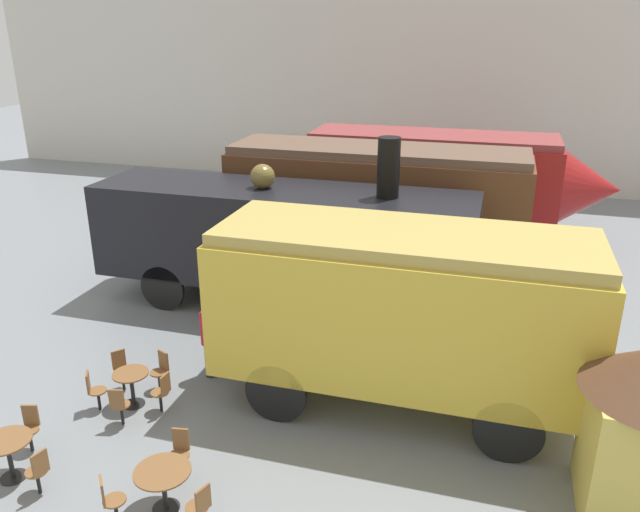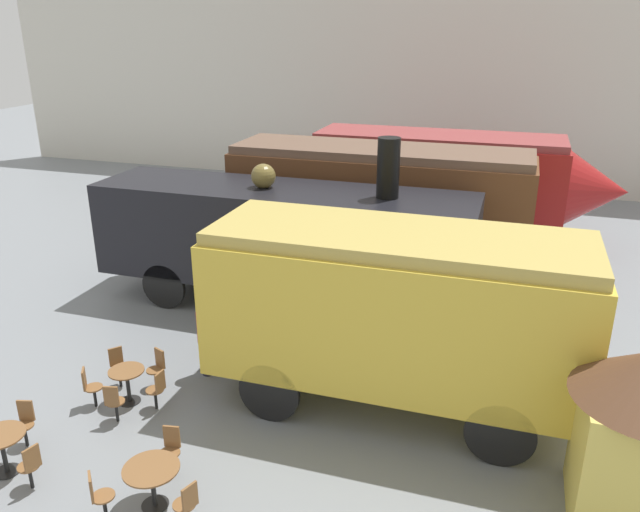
# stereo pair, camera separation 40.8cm
# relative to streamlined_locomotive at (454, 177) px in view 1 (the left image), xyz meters

# --- Properties ---
(ground_plane) EXTENTS (80.00, 80.00, 0.00)m
(ground_plane) POSITION_rel_streamlined_locomotive_xyz_m (-2.35, -8.61, -2.13)
(ground_plane) COLOR gray
(backdrop_wall) EXTENTS (44.00, 0.15, 9.00)m
(backdrop_wall) POSITION_rel_streamlined_locomotive_xyz_m (-2.35, 7.07, 2.37)
(backdrop_wall) COLOR beige
(backdrop_wall) RESTS_ON ground_plane
(streamlined_locomotive) EXTENTS (10.63, 2.77, 3.65)m
(streamlined_locomotive) POSITION_rel_streamlined_locomotive_xyz_m (0.00, 0.00, 0.00)
(streamlined_locomotive) COLOR maroon
(streamlined_locomotive) RESTS_ON ground_plane
(passenger_coach_wooden) EXTENTS (8.84, 2.61, 3.88)m
(passenger_coach_wooden) POSITION_rel_streamlined_locomotive_xyz_m (-1.96, -4.26, 0.19)
(passenger_coach_wooden) COLOR brown
(passenger_coach_wooden) RESTS_ON ground_plane
(steam_locomotive) EXTENTS (10.05, 2.48, 4.75)m
(steam_locomotive) POSITION_rel_streamlined_locomotive_xyz_m (-3.81, -7.48, -0.08)
(steam_locomotive) COLOR black
(steam_locomotive) RESTS_ON ground_plane
(passenger_coach_vintage) EXTENTS (7.19, 2.66, 3.70)m
(passenger_coach_vintage) POSITION_rel_streamlined_locomotive_xyz_m (-0.05, -11.26, 0.09)
(passenger_coach_vintage) COLOR gold
(passenger_coach_vintage) RESTS_ON ground_plane
(cafe_table_near) EXTENTS (0.83, 0.83, 0.78)m
(cafe_table_near) POSITION_rel_streamlined_locomotive_xyz_m (-5.98, -15.34, -1.53)
(cafe_table_near) COLOR black
(cafe_table_near) RESTS_ON ground_plane
(cafe_table_mid) EXTENTS (0.72, 0.72, 0.74)m
(cafe_table_mid) POSITION_rel_streamlined_locomotive_xyz_m (-5.19, -12.84, -1.59)
(cafe_table_mid) COLOR black
(cafe_table_mid) RESTS_ON ground_plane
(cafe_table_far) EXTENTS (0.91, 0.91, 0.74)m
(cafe_table_far) POSITION_rel_streamlined_locomotive_xyz_m (-3.10, -15.25, -1.54)
(cafe_table_far) COLOR black
(cafe_table_far) RESTS_ON ground_plane
(cafe_chair_1) EXTENTS (0.38, 0.36, 0.87)m
(cafe_chair_1) POSITION_rel_streamlined_locomotive_xyz_m (-5.21, -15.54, -1.62)
(cafe_chair_1) COLOR black
(cafe_chair_1) RESTS_ON ground_plane
(cafe_chair_2) EXTENTS (0.36, 0.38, 0.87)m
(cafe_chair_2) POSITION_rel_streamlined_locomotive_xyz_m (-6.18, -14.58, -1.62)
(cafe_chair_2) COLOR black
(cafe_chair_2) RESTS_ON ground_plane
(cafe_chair_3) EXTENTS (0.38, 0.39, 0.87)m
(cafe_chair_3) POSITION_rel_streamlined_locomotive_xyz_m (-4.91, -12.17, -1.62)
(cafe_chair_3) COLOR black
(cafe_chair_3) RESTS_ON ground_plane
(cafe_chair_4) EXTENTS (0.41, 0.40, 0.87)m
(cafe_chair_4) POSITION_rel_streamlined_locomotive_xyz_m (-5.74, -12.37, -1.62)
(cafe_chair_4) COLOR black
(cafe_chair_4) RESTS_ON ground_plane
(cafe_chair_5) EXTENTS (0.40, 0.39, 0.87)m
(cafe_chair_5) POSITION_rel_streamlined_locomotive_xyz_m (-5.81, -13.23, -1.62)
(cafe_chair_5) COLOR black
(cafe_chair_5) RESTS_ON ground_plane
(cafe_chair_6) EXTENTS (0.36, 0.38, 0.87)m
(cafe_chair_6) POSITION_rel_streamlined_locomotive_xyz_m (-5.01, -13.55, -1.62)
(cafe_chair_6) COLOR black
(cafe_chair_6) RESTS_ON ground_plane
(cafe_chair_7) EXTENTS (0.36, 0.36, 0.87)m
(cafe_chair_7) POSITION_rel_streamlined_locomotive_xyz_m (-4.45, -12.90, -1.62)
(cafe_chair_7) COLOR black
(cafe_chair_7) RESTS_ON ground_plane
(cafe_chair_8) EXTENTS (0.41, 0.40, 0.87)m
(cafe_chair_8) POSITION_rel_streamlined_locomotive_xyz_m (-3.73, -15.79, -1.62)
(cafe_chair_8) COLOR black
(cafe_chair_8) RESTS_ON ground_plane
(cafe_chair_9) EXTENTS (0.39, 0.37, 0.87)m
(cafe_chair_9) POSITION_rel_streamlined_locomotive_xyz_m (-2.33, -15.54, -1.62)
(cafe_chair_9) COLOR black
(cafe_chair_9) RESTS_ON ground_plane
(cafe_chair_10) EXTENTS (0.36, 0.38, 0.87)m
(cafe_chair_10) POSITION_rel_streamlined_locomotive_xyz_m (-3.25, -14.44, -1.62)
(cafe_chair_10) COLOR black
(cafe_chair_10) RESTS_ON ground_plane
(visitor_person) EXTENTS (0.34, 0.34, 1.75)m
(visitor_person) POSITION_rel_streamlined_locomotive_xyz_m (-4.16, -11.38, -1.17)
(visitor_person) COLOR #262633
(visitor_person) RESTS_ON ground_plane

